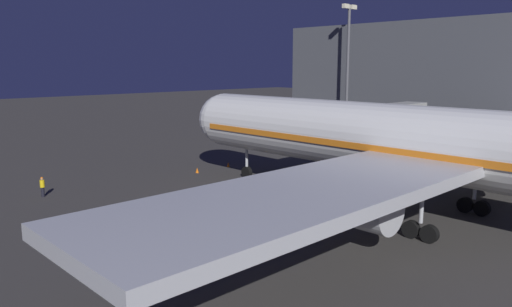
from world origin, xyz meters
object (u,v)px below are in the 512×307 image
at_px(ground_crew_by_belt_loader, 42,186).
at_px(traffic_cone_nose_port, 228,165).
at_px(jet_bridge, 364,119).
at_px(airliner_at_gate, 463,150).
at_px(traffic_cone_nose_starboard, 197,170).
at_px(apron_floodlight_mast, 348,66).

distance_m(ground_crew_by_belt_loader, traffic_cone_nose_port, 20.25).
height_order(jet_bridge, ground_crew_by_belt_loader, jet_bridge).
distance_m(airliner_at_gate, traffic_cone_nose_port, 28.15).
bearing_deg(airliner_at_gate, traffic_cone_nose_starboard, -85.43).
bearing_deg(ground_crew_by_belt_loader, airliner_at_gate, 121.83).
height_order(ground_crew_by_belt_loader, traffic_cone_nose_port, ground_crew_by_belt_loader).
bearing_deg(traffic_cone_nose_starboard, traffic_cone_nose_port, 180.00).
bearing_deg(jet_bridge, apron_floodlight_mast, -138.88).
distance_m(airliner_at_gate, jet_bridge, 18.72).
height_order(airliner_at_gate, traffic_cone_nose_port, airliner_at_gate).
relative_size(apron_floodlight_mast, traffic_cone_nose_port, 36.10).
bearing_deg(ground_crew_by_belt_loader, traffic_cone_nose_starboard, 174.82).
bearing_deg(traffic_cone_nose_starboard, airliner_at_gate, 94.57).
bearing_deg(traffic_cone_nose_port, airliner_at_gate, 85.43).
bearing_deg(ground_crew_by_belt_loader, traffic_cone_nose_port, 175.95).
height_order(airliner_at_gate, apron_floodlight_mast, apron_floodlight_mast).
bearing_deg(jet_bridge, traffic_cone_nose_port, -55.10).
relative_size(jet_bridge, traffic_cone_nose_port, 35.75).
bearing_deg(ground_crew_by_belt_loader, apron_floodlight_mast, 179.05).
bearing_deg(apron_floodlight_mast, traffic_cone_nose_port, 1.75).
xyz_separation_m(apron_floodlight_mast, ground_crew_by_belt_loader, (43.49, -0.72, -10.40)).
bearing_deg(airliner_at_gate, ground_crew_by_belt_loader, -58.17).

